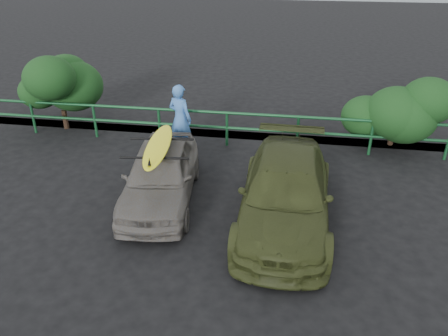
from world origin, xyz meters
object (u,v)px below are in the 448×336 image
at_px(olive_vehicle, 286,193).
at_px(surfboard, 158,146).
at_px(man, 180,118).
at_px(sedan, 160,175).
at_px(guardrail, 193,127).

bearing_deg(olive_vehicle, surfboard, 173.05).
bearing_deg(olive_vehicle, man, 135.61).
xyz_separation_m(sedan, man, (-0.19, 2.66, 0.32)).
xyz_separation_m(guardrail, man, (-0.22, -0.52, 0.44)).
distance_m(man, surfboard, 2.70).
height_order(olive_vehicle, man, man).
height_order(sedan, man, man).
bearing_deg(surfboard, guardrail, 82.64).
relative_size(guardrail, sedan, 3.73).
relative_size(olive_vehicle, man, 2.39).
height_order(guardrail, man, man).
bearing_deg(surfboard, man, 87.35).
xyz_separation_m(guardrail, sedan, (-0.03, -3.18, 0.12)).
bearing_deg(guardrail, man, -113.23).
height_order(guardrail, sedan, sedan).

